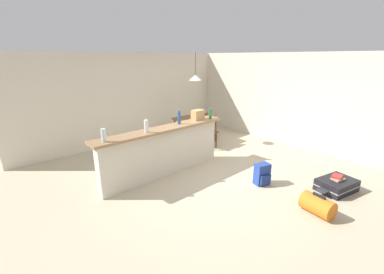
{
  "coord_description": "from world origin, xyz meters",
  "views": [
    {
      "loc": [
        -3.62,
        -3.5,
        2.38
      ],
      "look_at": [
        -0.0,
        0.51,
        0.67
      ],
      "focal_mm": 23.74,
      "sensor_mm": 36.0,
      "label": 1
    }
  ],
  "objects_px": {
    "bottle_blue": "(179,117)",
    "suitcase_flat_black": "(336,185)",
    "grocery_bag": "(198,115)",
    "duffel_bag_orange": "(317,205)",
    "bottle_green": "(210,113)",
    "dining_chair_near_partition": "(206,129)",
    "book_stack": "(338,178)",
    "dining_table": "(196,120)",
    "backpack_blue": "(262,175)",
    "bottle_clear": "(104,135)",
    "bottle_white": "(146,126)",
    "pendant_lamp": "(196,78)"
  },
  "relations": [
    {
      "from": "duffel_bag_orange",
      "to": "bottle_green",
      "type": "bearing_deg",
      "value": 82.97
    },
    {
      "from": "suitcase_flat_black",
      "to": "backpack_blue",
      "type": "distance_m",
      "value": 1.35
    },
    {
      "from": "dining_table",
      "to": "pendant_lamp",
      "type": "relative_size",
      "value": 1.44
    },
    {
      "from": "bottle_white",
      "to": "bottle_blue",
      "type": "height_order",
      "value": "bottle_blue"
    },
    {
      "from": "grocery_bag",
      "to": "pendant_lamp",
      "type": "height_order",
      "value": "pendant_lamp"
    },
    {
      "from": "bottle_blue",
      "to": "book_stack",
      "type": "distance_m",
      "value": 3.25
    },
    {
      "from": "duffel_bag_orange",
      "to": "backpack_blue",
      "type": "bearing_deg",
      "value": 79.91
    },
    {
      "from": "bottle_green",
      "to": "bottle_clear",
      "type": "bearing_deg",
      "value": 179.66
    },
    {
      "from": "bottle_clear",
      "to": "backpack_blue",
      "type": "relative_size",
      "value": 0.55
    },
    {
      "from": "grocery_bag",
      "to": "suitcase_flat_black",
      "type": "height_order",
      "value": "grocery_bag"
    },
    {
      "from": "bottle_clear",
      "to": "bottle_green",
      "type": "distance_m",
      "value": 2.53
    },
    {
      "from": "backpack_blue",
      "to": "dining_table",
      "type": "bearing_deg",
      "value": 74.18
    },
    {
      "from": "bottle_green",
      "to": "dining_chair_near_partition",
      "type": "bearing_deg",
      "value": 51.05
    },
    {
      "from": "bottle_white",
      "to": "pendant_lamp",
      "type": "xyz_separation_m",
      "value": [
        2.27,
        1.1,
        0.71
      ]
    },
    {
      "from": "grocery_bag",
      "to": "book_stack",
      "type": "relative_size",
      "value": 0.95
    },
    {
      "from": "suitcase_flat_black",
      "to": "duffel_bag_orange",
      "type": "relative_size",
      "value": 1.69
    },
    {
      "from": "bottle_green",
      "to": "bottle_blue",
      "type": "bearing_deg",
      "value": 173.62
    },
    {
      "from": "grocery_bag",
      "to": "suitcase_flat_black",
      "type": "relative_size",
      "value": 0.3
    },
    {
      "from": "book_stack",
      "to": "grocery_bag",
      "type": "bearing_deg",
      "value": 110.06
    },
    {
      "from": "dining_table",
      "to": "grocery_bag",
      "type": "bearing_deg",
      "value": -130.95
    },
    {
      "from": "bottle_green",
      "to": "pendant_lamp",
      "type": "bearing_deg",
      "value": 63.17
    },
    {
      "from": "bottle_clear",
      "to": "bottle_white",
      "type": "relative_size",
      "value": 0.95
    },
    {
      "from": "dining_table",
      "to": "dining_chair_near_partition",
      "type": "height_order",
      "value": "dining_chair_near_partition"
    },
    {
      "from": "backpack_blue",
      "to": "grocery_bag",
      "type": "bearing_deg",
      "value": 95.65
    },
    {
      "from": "bottle_clear",
      "to": "bottle_blue",
      "type": "bearing_deg",
      "value": 2.73
    },
    {
      "from": "grocery_bag",
      "to": "book_stack",
      "type": "distance_m",
      "value": 3.03
    },
    {
      "from": "bottle_blue",
      "to": "suitcase_flat_black",
      "type": "relative_size",
      "value": 0.32
    },
    {
      "from": "grocery_bag",
      "to": "duffel_bag_orange",
      "type": "relative_size",
      "value": 0.5
    },
    {
      "from": "grocery_bag",
      "to": "suitcase_flat_black",
      "type": "bearing_deg",
      "value": -70.33
    },
    {
      "from": "grocery_bag",
      "to": "backpack_blue",
      "type": "xyz_separation_m",
      "value": [
        0.16,
        -1.66,
        -0.93
      ]
    },
    {
      "from": "bottle_blue",
      "to": "suitcase_flat_black",
      "type": "bearing_deg",
      "value": -60.48
    },
    {
      "from": "dining_chair_near_partition",
      "to": "bottle_blue",
      "type": "bearing_deg",
      "value": -156.76
    },
    {
      "from": "grocery_bag",
      "to": "pendant_lamp",
      "type": "distance_m",
      "value": 1.5
    },
    {
      "from": "grocery_bag",
      "to": "pendant_lamp",
      "type": "xyz_separation_m",
      "value": [
        0.86,
        1.0,
        0.72
      ]
    },
    {
      "from": "bottle_blue",
      "to": "pendant_lamp",
      "type": "distance_m",
      "value": 1.88
    },
    {
      "from": "duffel_bag_orange",
      "to": "bottle_blue",
      "type": "bearing_deg",
      "value": 100.55
    },
    {
      "from": "bottle_green",
      "to": "pendant_lamp",
      "type": "distance_m",
      "value": 1.44
    },
    {
      "from": "bottle_green",
      "to": "grocery_bag",
      "type": "distance_m",
      "value": 0.32
    },
    {
      "from": "suitcase_flat_black",
      "to": "book_stack",
      "type": "bearing_deg",
      "value": 26.2
    },
    {
      "from": "bottle_green",
      "to": "book_stack",
      "type": "relative_size",
      "value": 0.87
    },
    {
      "from": "grocery_bag",
      "to": "bottle_blue",
      "type": "bearing_deg",
      "value": -177.57
    },
    {
      "from": "bottle_clear",
      "to": "bottle_white",
      "type": "distance_m",
      "value": 0.83
    },
    {
      "from": "grocery_bag",
      "to": "dining_chair_near_partition",
      "type": "distance_m",
      "value": 1.21
    },
    {
      "from": "bottle_white",
      "to": "book_stack",
      "type": "bearing_deg",
      "value": -47.43
    },
    {
      "from": "bottle_green",
      "to": "book_stack",
      "type": "distance_m",
      "value": 2.84
    },
    {
      "from": "backpack_blue",
      "to": "suitcase_flat_black",
      "type": "bearing_deg",
      "value": -52.77
    },
    {
      "from": "bottle_clear",
      "to": "dining_chair_near_partition",
      "type": "height_order",
      "value": "bottle_clear"
    },
    {
      "from": "dining_table",
      "to": "backpack_blue",
      "type": "relative_size",
      "value": 2.62
    },
    {
      "from": "bottle_blue",
      "to": "grocery_bag",
      "type": "relative_size",
      "value": 1.09
    },
    {
      "from": "bottle_white",
      "to": "dining_chair_near_partition",
      "type": "distance_m",
      "value": 2.46
    }
  ]
}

